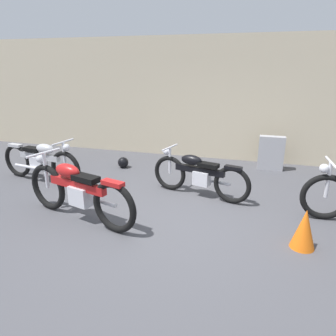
# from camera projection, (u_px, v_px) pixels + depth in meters

# --- Properties ---
(ground_plane) EXTENTS (40.00, 40.00, 0.00)m
(ground_plane) POSITION_uv_depth(u_px,v_px,m) (169.00, 217.00, 5.00)
(ground_plane) COLOR #47474C
(building_wall) EXTENTS (18.00, 0.30, 3.02)m
(building_wall) POSITION_uv_depth(u_px,v_px,m) (210.00, 99.00, 7.88)
(building_wall) COLOR beige
(building_wall) RESTS_ON ground_plane
(stone_marker) EXTENTS (0.57, 0.20, 0.79)m
(stone_marker) POSITION_uv_depth(u_px,v_px,m) (271.00, 153.00, 7.17)
(stone_marker) COLOR #9E9EA3
(stone_marker) RESTS_ON ground_plane
(helmet) EXTENTS (0.25, 0.25, 0.25)m
(helmet) POSITION_uv_depth(u_px,v_px,m) (123.00, 162.00, 7.37)
(helmet) COLOR black
(helmet) RESTS_ON ground_plane
(traffic_cone) EXTENTS (0.32, 0.32, 0.55)m
(traffic_cone) POSITION_uv_depth(u_px,v_px,m) (304.00, 229.00, 4.07)
(traffic_cone) COLOR orange
(traffic_cone) RESTS_ON ground_plane
(motorcycle_black) EXTENTS (1.89, 0.70, 0.87)m
(motorcycle_black) POSITION_uv_depth(u_px,v_px,m) (199.00, 174.00, 5.69)
(motorcycle_black) COLOR black
(motorcycle_black) RESTS_ON ground_plane
(motorcycle_red) EXTENTS (2.17, 0.85, 1.00)m
(motorcycle_red) POSITION_uv_depth(u_px,v_px,m) (77.00, 191.00, 4.78)
(motorcycle_red) COLOR black
(motorcycle_red) RESTS_ON ground_plane
(motorcycle_silver) EXTENTS (2.05, 0.58, 0.92)m
(motorcycle_silver) POSITION_uv_depth(u_px,v_px,m) (41.00, 161.00, 6.41)
(motorcycle_silver) COLOR black
(motorcycle_silver) RESTS_ON ground_plane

